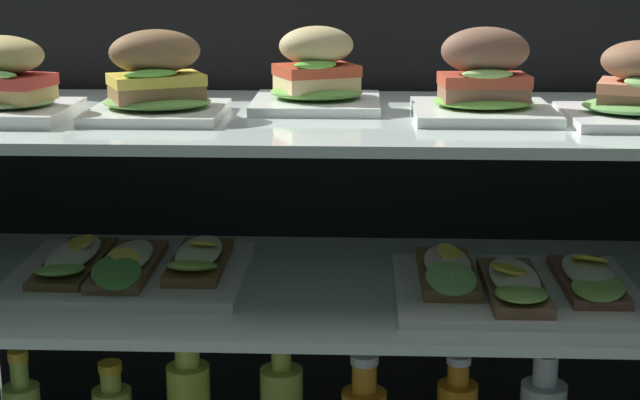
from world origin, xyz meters
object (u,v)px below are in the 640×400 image
object	(u,v)px
plated_roll_sandwich_far_left	(484,85)
open_sandwich_tray_right_of_center	(515,283)
open_sandwich_tray_mid_right	(131,267)
plated_roll_sandwich_far_right	(4,87)
plated_roll_sandwich_center	(156,84)
plated_roll_sandwich_right_of_center	(316,77)
plated_roll_sandwich_near_right_corner	(640,93)

from	to	relation	value
plated_roll_sandwich_far_left	open_sandwich_tray_right_of_center	bearing A→B (deg)	-27.27
open_sandwich_tray_mid_right	open_sandwich_tray_right_of_center	world-z (taller)	open_sandwich_tray_right_of_center
open_sandwich_tray_mid_right	plated_roll_sandwich_far_left	bearing A→B (deg)	-2.34
plated_roll_sandwich_far_right	open_sandwich_tray_right_of_center	bearing A→B (deg)	1.12
plated_roll_sandwich_center	open_sandwich_tray_mid_right	xyz separation A→B (m)	(-0.06, 0.04, -0.28)
plated_roll_sandwich_far_right	plated_roll_sandwich_right_of_center	world-z (taller)	plated_roll_sandwich_right_of_center
plated_roll_sandwich_far_right	plated_roll_sandwich_right_of_center	bearing A→B (deg)	14.92
plated_roll_sandwich_far_left	open_sandwich_tray_mid_right	size ratio (longest dim) A/B	0.56
plated_roll_sandwich_near_right_corner	plated_roll_sandwich_far_right	bearing A→B (deg)	-179.35
plated_roll_sandwich_right_of_center	plated_roll_sandwich_near_right_corner	bearing A→B (deg)	-13.19
plated_roll_sandwich_near_right_corner	open_sandwich_tray_mid_right	world-z (taller)	plated_roll_sandwich_near_right_corner
plated_roll_sandwich_far_left	open_sandwich_tray_mid_right	xyz separation A→B (m)	(-0.50, 0.02, -0.28)
plated_roll_sandwich_far_right	plated_roll_sandwich_center	size ratio (longest dim) A/B	0.97
plated_roll_sandwich_right_of_center	open_sandwich_tray_mid_right	bearing A→B (deg)	-169.57
plated_roll_sandwich_center	open_sandwich_tray_mid_right	bearing A→B (deg)	144.50
plated_roll_sandwich_right_of_center	plated_roll_sandwich_near_right_corner	xyz separation A→B (m)	(0.43, -0.10, -0.01)
plated_roll_sandwich_center	plated_roll_sandwich_far_left	size ratio (longest dim) A/B	0.95
plated_roll_sandwich_right_of_center	plated_roll_sandwich_far_right	bearing A→B (deg)	-165.08
open_sandwich_tray_mid_right	plated_roll_sandwich_center	bearing A→B (deg)	-35.50
plated_roll_sandwich_center	plated_roll_sandwich_far_left	world-z (taller)	plated_roll_sandwich_far_left
open_sandwich_tray_right_of_center	open_sandwich_tray_mid_right	bearing A→B (deg)	175.13
plated_roll_sandwich_center	plated_roll_sandwich_right_of_center	distance (m)	0.23
plated_roll_sandwich_far_right	plated_roll_sandwich_right_of_center	size ratio (longest dim) A/B	0.96
plated_roll_sandwich_right_of_center	open_sandwich_tray_right_of_center	bearing A→B (deg)	-18.99
plated_roll_sandwich_far_right	plated_roll_sandwich_near_right_corner	bearing A→B (deg)	0.65
plated_roll_sandwich_far_right	plated_roll_sandwich_right_of_center	distance (m)	0.43
plated_roll_sandwich_near_right_corner	open_sandwich_tray_right_of_center	size ratio (longest dim) A/B	0.56
plated_roll_sandwich_far_left	plated_roll_sandwich_near_right_corner	size ratio (longest dim) A/B	0.99
plated_roll_sandwich_far_right	open_sandwich_tray_mid_right	xyz separation A→B (m)	(0.15, 0.06, -0.27)
plated_roll_sandwich_far_right	open_sandwich_tray_mid_right	world-z (taller)	plated_roll_sandwich_far_right
plated_roll_sandwich_near_right_corner	open_sandwich_tray_mid_right	size ratio (longest dim) A/B	0.56
plated_roll_sandwich_far_right	plated_roll_sandwich_center	bearing A→B (deg)	5.41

